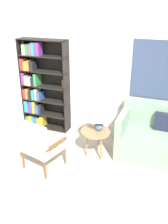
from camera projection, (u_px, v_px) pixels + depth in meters
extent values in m
plane|color=#B2A899|center=(58.00, 190.00, 3.85)|extent=(14.00, 14.00, 0.00)
cube|color=silver|center=(100.00, 73.00, 5.04)|extent=(6.40, 0.06, 2.70)
cube|color=#334260|center=(156.00, 70.00, 4.58)|extent=(0.91, 0.02, 1.09)
cube|color=black|center=(24.00, 83.00, 5.59)|extent=(0.02, 0.30, 1.98)
cube|color=black|center=(67.00, 89.00, 5.25)|extent=(0.02, 0.30, 1.98)
cube|color=black|center=(42.00, 39.00, 5.02)|extent=(1.06, 0.30, 0.02)
cube|color=black|center=(48.00, 126.00, 5.82)|extent=(1.06, 0.30, 0.02)
cube|color=black|center=(48.00, 84.00, 5.54)|extent=(1.06, 0.01, 1.98)
cube|color=black|center=(47.00, 113.00, 5.68)|extent=(1.06, 0.30, 0.02)
cube|color=#338C4C|center=(29.00, 119.00, 5.91)|extent=(0.06, 0.25, 0.20)
cube|color=gold|center=(32.00, 120.00, 5.87)|extent=(0.09, 0.21, 0.21)
cube|color=teal|center=(35.00, 120.00, 5.86)|extent=(0.05, 0.25, 0.20)
cube|color=#2D56A8|center=(37.00, 121.00, 5.82)|extent=(0.05, 0.20, 0.21)
cube|color=orange|center=(40.00, 122.00, 5.79)|extent=(0.09, 0.19, 0.20)
cube|color=gold|center=(43.00, 121.00, 5.77)|extent=(0.06, 0.24, 0.25)
cube|color=black|center=(46.00, 100.00, 5.55)|extent=(1.06, 0.30, 0.02)
cube|color=teal|center=(28.00, 105.00, 5.76)|extent=(0.09, 0.24, 0.26)
cube|color=#7A338C|center=(31.00, 106.00, 5.75)|extent=(0.04, 0.24, 0.22)
cube|color=#2D56A8|center=(33.00, 106.00, 5.71)|extent=(0.05, 0.22, 0.27)
cube|color=gold|center=(35.00, 107.00, 5.67)|extent=(0.05, 0.17, 0.27)
cube|color=#2D56A8|center=(39.00, 109.00, 5.68)|extent=(0.09, 0.22, 0.17)
cube|color=black|center=(41.00, 109.00, 5.62)|extent=(0.04, 0.18, 0.23)
cube|color=black|center=(45.00, 86.00, 5.42)|extent=(1.06, 0.30, 0.02)
cube|color=red|center=(26.00, 93.00, 5.64)|extent=(0.05, 0.22, 0.21)
cube|color=orange|center=(29.00, 93.00, 5.62)|extent=(0.06, 0.24, 0.23)
cube|color=black|center=(32.00, 94.00, 5.61)|extent=(0.07, 0.25, 0.17)
cube|color=teal|center=(34.00, 94.00, 5.54)|extent=(0.07, 0.17, 0.22)
cube|color=gray|center=(37.00, 94.00, 5.52)|extent=(0.06, 0.19, 0.25)
cube|color=#2D56A8|center=(41.00, 95.00, 5.53)|extent=(0.05, 0.25, 0.18)
cube|color=black|center=(44.00, 71.00, 5.29)|extent=(1.06, 0.30, 0.02)
cube|color=#7A338C|center=(25.00, 78.00, 5.50)|extent=(0.06, 0.24, 0.26)
cube|color=gray|center=(28.00, 79.00, 5.49)|extent=(0.07, 0.24, 0.21)
cube|color=silver|center=(31.00, 81.00, 5.44)|extent=(0.08, 0.17, 0.17)
cube|color=black|center=(34.00, 81.00, 5.42)|extent=(0.07, 0.20, 0.18)
cube|color=#338C4C|center=(37.00, 79.00, 5.40)|extent=(0.06, 0.25, 0.26)
cylinder|color=#8C6B4C|center=(64.00, 84.00, 5.23)|extent=(0.08, 0.08, 0.17)
cube|color=black|center=(43.00, 56.00, 5.15)|extent=(1.06, 0.30, 0.02)
cube|color=red|center=(24.00, 64.00, 5.35)|extent=(0.07, 0.20, 0.24)
cube|color=gold|center=(27.00, 66.00, 5.34)|extent=(0.07, 0.20, 0.18)
cube|color=orange|center=(30.00, 65.00, 5.32)|extent=(0.06, 0.22, 0.21)
cube|color=black|center=(33.00, 66.00, 5.28)|extent=(0.09, 0.18, 0.20)
cylinder|color=#194723|center=(23.00, 48.00, 5.25)|extent=(0.06, 0.06, 0.26)
cube|color=silver|center=(26.00, 49.00, 5.21)|extent=(0.07, 0.23, 0.21)
cube|color=#338C4C|center=(28.00, 50.00, 5.16)|extent=(0.07, 0.17, 0.21)
cube|color=#B24C6B|center=(32.00, 49.00, 5.17)|extent=(0.05, 0.25, 0.23)
cube|color=teal|center=(35.00, 49.00, 5.11)|extent=(0.08, 0.18, 0.26)
cube|color=#7A338C|center=(39.00, 49.00, 5.07)|extent=(0.09, 0.17, 0.26)
cylinder|color=brown|center=(65.00, 155.00, 4.43)|extent=(0.04, 0.04, 0.35)
cylinder|color=brown|center=(44.00, 146.00, 4.70)|extent=(0.04, 0.04, 0.35)
cylinder|color=brown|center=(45.00, 170.00, 4.04)|extent=(0.04, 0.04, 0.35)
cylinder|color=brown|center=(23.00, 159.00, 4.32)|extent=(0.04, 0.04, 0.35)
cube|color=beige|center=(44.00, 146.00, 4.29)|extent=(0.73, 0.72, 0.08)
cube|color=beige|center=(32.00, 138.00, 3.99)|extent=(0.61, 0.24, 0.49)
cube|color=brown|center=(56.00, 144.00, 4.08)|extent=(0.18, 0.53, 0.04)
cube|color=brown|center=(31.00, 135.00, 4.38)|extent=(0.18, 0.53, 0.04)
cube|color=gray|center=(124.00, 120.00, 4.67)|extent=(0.12, 0.89, 0.34)
cube|color=#1E2338|center=(164.00, 122.00, 4.60)|extent=(0.36, 0.12, 0.34)
cylinder|color=#99704C|center=(96.00, 132.00, 4.53)|extent=(0.54, 0.54, 0.02)
cylinder|color=#99704C|center=(98.00, 140.00, 4.77)|extent=(0.03, 0.03, 0.50)
cylinder|color=#99704C|center=(87.00, 145.00, 4.61)|extent=(0.03, 0.03, 0.50)
cylinder|color=#99704C|center=(101.00, 148.00, 4.52)|extent=(0.03, 0.03, 0.50)
ellipsoid|color=slate|center=(99.00, 126.00, 4.52)|extent=(0.16, 0.16, 0.16)
cylinder|color=tan|center=(99.00, 121.00, 4.48)|extent=(0.02, 0.02, 0.06)
cylinder|color=white|center=(99.00, 113.00, 4.42)|extent=(0.36, 0.36, 0.24)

